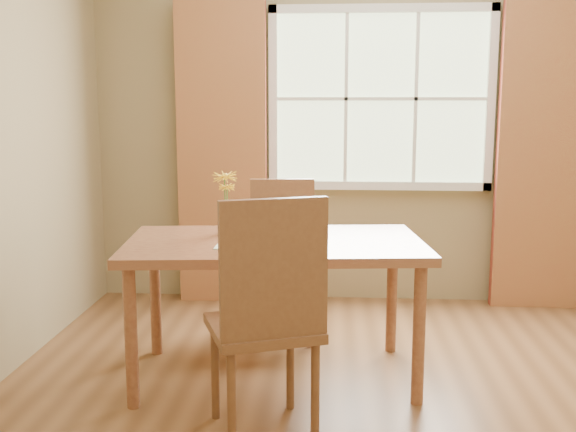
{
  "coord_description": "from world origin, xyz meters",
  "views": [
    {
      "loc": [
        -0.33,
        -3.1,
        1.48
      ],
      "look_at": [
        -0.57,
        0.32,
        0.9
      ],
      "focal_mm": 42.0,
      "sensor_mm": 36.0,
      "label": 1
    }
  ],
  "objects_px": {
    "chair_near": "(268,310)",
    "water_glass": "(317,231)",
    "dining_table": "(275,255)",
    "flower_vase": "(225,197)",
    "chair_far": "(283,251)",
    "croissant_sandwich": "(268,228)"
  },
  "relations": [
    {
      "from": "chair_near",
      "to": "croissant_sandwich",
      "type": "relative_size",
      "value": 5.04
    },
    {
      "from": "dining_table",
      "to": "water_glass",
      "type": "bearing_deg",
      "value": -17.08
    },
    {
      "from": "chair_near",
      "to": "croissant_sandwich",
      "type": "xyz_separation_m",
      "value": [
        -0.06,
        0.6,
        0.24
      ]
    },
    {
      "from": "water_glass",
      "to": "dining_table",
      "type": "bearing_deg",
      "value": 168.64
    },
    {
      "from": "chair_near",
      "to": "chair_far",
      "type": "height_order",
      "value": "chair_near"
    },
    {
      "from": "dining_table",
      "to": "water_glass",
      "type": "distance_m",
      "value": 0.27
    },
    {
      "from": "chair_far",
      "to": "water_glass",
      "type": "distance_m",
      "value": 0.83
    },
    {
      "from": "chair_near",
      "to": "croissant_sandwich",
      "type": "distance_m",
      "value": 0.65
    },
    {
      "from": "dining_table",
      "to": "water_glass",
      "type": "xyz_separation_m",
      "value": [
        0.22,
        -0.05,
        0.14
      ]
    },
    {
      "from": "chair_near",
      "to": "flower_vase",
      "type": "bearing_deg",
      "value": 89.47
    },
    {
      "from": "croissant_sandwich",
      "to": "chair_far",
      "type": "bearing_deg",
      "value": 54.33
    },
    {
      "from": "croissant_sandwich",
      "to": "water_glass",
      "type": "distance_m",
      "value": 0.26
    },
    {
      "from": "water_glass",
      "to": "croissant_sandwich",
      "type": "bearing_deg",
      "value": -166.01
    },
    {
      "from": "chair_near",
      "to": "water_glass",
      "type": "distance_m",
      "value": 0.72
    },
    {
      "from": "chair_near",
      "to": "flower_vase",
      "type": "relative_size",
      "value": 3.18
    },
    {
      "from": "chair_near",
      "to": "chair_far",
      "type": "bearing_deg",
      "value": 71.08
    },
    {
      "from": "croissant_sandwich",
      "to": "dining_table",
      "type": "bearing_deg",
      "value": 41.66
    },
    {
      "from": "water_glass",
      "to": "chair_near",
      "type": "bearing_deg",
      "value": -106.07
    },
    {
      "from": "dining_table",
      "to": "flower_vase",
      "type": "bearing_deg",
      "value": 144.45
    },
    {
      "from": "dining_table",
      "to": "croissant_sandwich",
      "type": "relative_size",
      "value": 7.51
    },
    {
      "from": "chair_far",
      "to": "chair_near",
      "type": "bearing_deg",
      "value": -94.6
    },
    {
      "from": "chair_near",
      "to": "croissant_sandwich",
      "type": "height_order",
      "value": "chair_near"
    }
  ]
}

